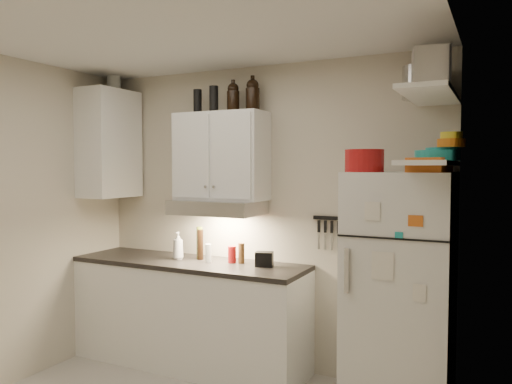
% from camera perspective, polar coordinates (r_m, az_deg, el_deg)
% --- Properties ---
extents(ceiling, '(3.20, 3.00, 0.02)m').
position_cam_1_polar(ceiling, '(3.16, -12.03, 18.87)').
color(ceiling, white).
rests_on(ceiling, ground).
extents(back_wall, '(3.20, 0.02, 2.60)m').
position_cam_1_polar(back_wall, '(4.35, 0.62, -2.85)').
color(back_wall, beige).
rests_on(back_wall, ground).
extents(right_wall, '(0.02, 3.00, 2.60)m').
position_cam_1_polar(right_wall, '(2.44, 19.76, -7.57)').
color(right_wall, beige).
rests_on(right_wall, ground).
extents(base_cabinet, '(2.10, 0.60, 0.88)m').
position_cam_1_polar(base_cabinet, '(4.52, -7.63, -13.77)').
color(base_cabinet, white).
rests_on(base_cabinet, floor).
extents(countertop, '(2.10, 0.62, 0.04)m').
position_cam_1_polar(countertop, '(4.41, -7.67, -8.04)').
color(countertop, black).
rests_on(countertop, base_cabinet).
extents(upper_cabinet, '(0.80, 0.33, 0.75)m').
position_cam_1_polar(upper_cabinet, '(4.32, -3.99, 4.08)').
color(upper_cabinet, white).
rests_on(upper_cabinet, back_wall).
extents(side_cabinet, '(0.33, 0.55, 1.00)m').
position_cam_1_polar(side_cabinet, '(4.89, -16.42, 5.30)').
color(side_cabinet, white).
rests_on(side_cabinet, left_wall).
extents(range_hood, '(0.76, 0.46, 0.12)m').
position_cam_1_polar(range_hood, '(4.27, -4.41, -1.75)').
color(range_hood, silver).
rests_on(range_hood, back_wall).
extents(fridge, '(0.70, 0.68, 1.70)m').
position_cam_1_polar(fridge, '(3.71, 16.12, -11.02)').
color(fridge, silver).
rests_on(fridge, floor).
extents(shelf_hi, '(0.30, 0.95, 0.03)m').
position_cam_1_polar(shelf_hi, '(3.47, 19.34, 10.41)').
color(shelf_hi, white).
rests_on(shelf_hi, right_wall).
extents(shelf_lo, '(0.30, 0.95, 0.03)m').
position_cam_1_polar(shelf_lo, '(3.44, 19.21, 3.13)').
color(shelf_lo, white).
rests_on(shelf_lo, right_wall).
extents(knife_strip, '(0.42, 0.02, 0.03)m').
position_cam_1_polar(knife_strip, '(4.07, 9.39, -3.00)').
color(knife_strip, black).
rests_on(knife_strip, back_wall).
extents(dutch_oven, '(0.29, 0.29, 0.15)m').
position_cam_1_polar(dutch_oven, '(3.51, 12.27, 3.50)').
color(dutch_oven, '#9F1213').
rests_on(dutch_oven, fridge).
extents(book_stack, '(0.27, 0.31, 0.09)m').
position_cam_1_polar(book_stack, '(3.41, 19.20, 2.92)').
color(book_stack, '#D3601A').
rests_on(book_stack, fridge).
extents(spice_jar, '(0.06, 0.06, 0.09)m').
position_cam_1_polar(spice_jar, '(3.52, 17.43, 2.88)').
color(spice_jar, silver).
rests_on(spice_jar, fridge).
extents(stock_pot, '(0.42, 0.42, 0.23)m').
position_cam_1_polar(stock_pot, '(3.80, 18.80, 11.74)').
color(stock_pot, silver).
rests_on(stock_pot, shelf_hi).
extents(tin_a, '(0.20, 0.18, 0.19)m').
position_cam_1_polar(tin_a, '(3.49, 19.04, 12.21)').
color(tin_a, '#AAAAAD').
rests_on(tin_a, shelf_hi).
extents(tin_b, '(0.24, 0.24, 0.20)m').
position_cam_1_polar(tin_b, '(3.12, 19.34, 13.43)').
color(tin_b, '#AAAAAD').
rests_on(tin_b, shelf_hi).
extents(bowl_teal, '(0.23, 0.23, 0.09)m').
position_cam_1_polar(bowl_teal, '(3.64, 20.57, 4.05)').
color(bowl_teal, teal).
rests_on(bowl_teal, shelf_lo).
extents(bowl_orange, '(0.18, 0.18, 0.05)m').
position_cam_1_polar(bowl_orange, '(3.58, 21.42, 5.23)').
color(bowl_orange, orange).
rests_on(bowl_orange, bowl_teal).
extents(bowl_yellow, '(0.14, 0.14, 0.05)m').
position_cam_1_polar(bowl_yellow, '(3.58, 21.44, 6.03)').
color(bowl_yellow, yellow).
rests_on(bowl_yellow, bowl_orange).
extents(plates, '(0.32, 0.32, 0.07)m').
position_cam_1_polar(plates, '(3.45, 19.88, 3.93)').
color(plates, teal).
rests_on(plates, shelf_lo).
extents(growler_a, '(0.12, 0.12, 0.25)m').
position_cam_1_polar(growler_a, '(4.31, -2.63, 10.78)').
color(growler_a, black).
rests_on(growler_a, upper_cabinet).
extents(growler_b, '(0.15, 0.15, 0.28)m').
position_cam_1_polar(growler_b, '(4.27, -0.39, 11.03)').
color(growler_b, black).
rests_on(growler_b, upper_cabinet).
extents(thermos_a, '(0.09, 0.09, 0.22)m').
position_cam_1_polar(thermos_a, '(4.33, -4.85, 10.52)').
color(thermos_a, black).
rests_on(thermos_a, upper_cabinet).
extents(thermos_b, '(0.10, 0.10, 0.21)m').
position_cam_1_polar(thermos_b, '(4.48, -6.69, 10.21)').
color(thermos_b, black).
rests_on(thermos_b, upper_cabinet).
extents(side_jar, '(0.15, 0.15, 0.17)m').
position_cam_1_polar(side_jar, '(5.06, -15.94, 11.89)').
color(side_jar, silver).
rests_on(side_jar, side_cabinet).
extents(soap_bottle, '(0.13, 0.13, 0.27)m').
position_cam_1_polar(soap_bottle, '(4.47, -8.90, -5.90)').
color(soap_bottle, white).
rests_on(soap_bottle, countertop).
extents(pepper_mill, '(0.06, 0.06, 0.17)m').
position_cam_1_polar(pepper_mill, '(4.25, -1.68, -7.00)').
color(pepper_mill, brown).
rests_on(pepper_mill, countertop).
extents(oil_bottle, '(0.06, 0.06, 0.28)m').
position_cam_1_polar(oil_bottle, '(4.48, -6.47, -5.77)').
color(oil_bottle, '#505D17').
rests_on(oil_bottle, countertop).
extents(vinegar_bottle, '(0.07, 0.07, 0.27)m').
position_cam_1_polar(vinegar_bottle, '(4.43, -6.38, -5.98)').
color(vinegar_bottle, black).
rests_on(vinegar_bottle, countertop).
extents(clear_bottle, '(0.06, 0.06, 0.16)m').
position_cam_1_polar(clear_bottle, '(4.31, -5.47, -6.97)').
color(clear_bottle, silver).
rests_on(clear_bottle, countertop).
extents(red_jar, '(0.09, 0.09, 0.14)m').
position_cam_1_polar(red_jar, '(4.27, -2.75, -7.15)').
color(red_jar, '#9F1213').
rests_on(red_jar, countertop).
extents(caddy, '(0.16, 0.13, 0.12)m').
position_cam_1_polar(caddy, '(4.11, 0.95, -7.68)').
color(caddy, black).
rests_on(caddy, countertop).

